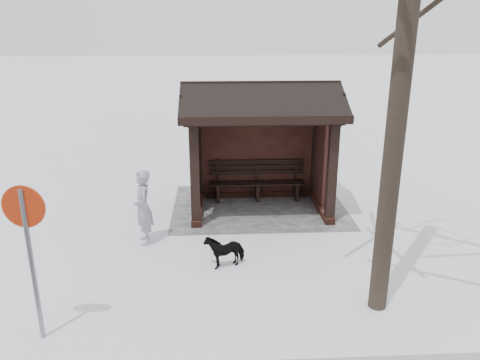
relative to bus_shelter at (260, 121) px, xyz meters
The scene contains 6 objects.
ground 2.17m from the bus_shelter, 90.00° to the left, with size 120.00×120.00×0.00m, color white.
trampled_patch 2.16m from the bus_shelter, 90.00° to the right, with size 4.20×3.20×0.02m, color #99999E.
bus_shelter is the anchor object (origin of this frame).
pedestrian 3.42m from the bus_shelter, 36.00° to the left, with size 0.57×0.37×1.56m, color gray.
dog 3.53m from the bus_shelter, 72.50° to the left, with size 0.33×0.73×0.62m, color black.
road_sign 6.05m from the bus_shelter, 53.70° to the left, with size 0.59×0.12×2.32m.
Camera 1 is at (1.04, 10.54, 4.29)m, focal length 35.00 mm.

